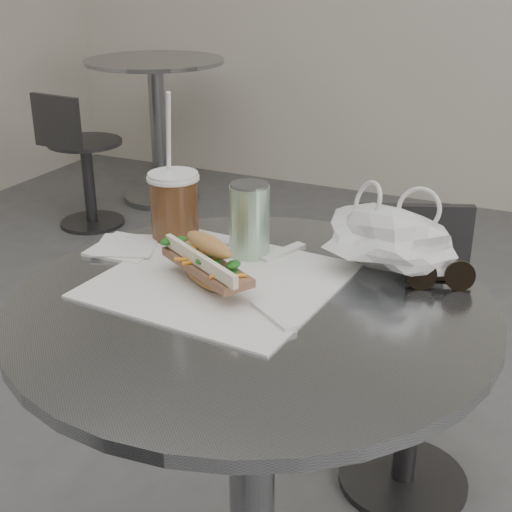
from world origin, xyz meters
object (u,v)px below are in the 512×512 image
at_px(cafe_table, 252,443).
at_px(sunglasses, 440,277).
at_px(bg_table, 157,114).
at_px(drink_can, 249,221).
at_px(iced_coffee, 174,205).
at_px(chair_far, 410,370).
at_px(banh_mi, 207,262).
at_px(bg_chair, 82,168).

height_order(cafe_table, sunglasses, sunglasses).
xyz_separation_m(bg_table, drink_can, (1.52, -2.05, 0.34)).
bearing_deg(sunglasses, iced_coffee, 158.18).
bearing_deg(bg_table, sunglasses, -47.62).
xyz_separation_m(iced_coffee, drink_can, (0.16, -0.01, -0.00)).
height_order(chair_far, banh_mi, banh_mi).
bearing_deg(chair_far, bg_table, -65.22).
relative_size(bg_table, sunglasses, 6.87).
distance_m(bg_table, banh_mi, 2.68).
xyz_separation_m(cafe_table, sunglasses, (0.25, 0.17, 0.29)).
bearing_deg(sunglasses, bg_chair, 120.21).
distance_m(sunglasses, drink_can, 0.34).
distance_m(bg_table, chair_far, 2.37).
bearing_deg(bg_chair, sunglasses, -32.73).
relative_size(bg_table, iced_coffee, 2.66).
xyz_separation_m(banh_mi, sunglasses, (0.34, 0.15, -0.02)).
distance_m(banh_mi, sunglasses, 0.37).
relative_size(banh_mi, sunglasses, 2.33).
bearing_deg(bg_chair, chair_far, -25.57).
distance_m(chair_far, drink_can, 0.70).
height_order(cafe_table, chair_far, cafe_table).
bearing_deg(sunglasses, cafe_table, -168.57).
height_order(bg_chair, sunglasses, sunglasses).
distance_m(banh_mi, drink_can, 0.14).
bearing_deg(bg_chair, iced_coffee, -40.95).
distance_m(bg_chair, iced_coffee, 2.18).
relative_size(bg_table, bg_chair, 1.13).
bearing_deg(sunglasses, banh_mi, -177.79).
height_order(bg_chair, banh_mi, banh_mi).
xyz_separation_m(bg_table, sunglasses, (1.85, -2.03, 0.29)).
distance_m(bg_table, iced_coffee, 2.47).
distance_m(iced_coffee, sunglasses, 0.50).
bearing_deg(iced_coffee, cafe_table, -34.98).
height_order(cafe_table, banh_mi, banh_mi).
height_order(cafe_table, bg_table, same).
bearing_deg(chair_far, iced_coffee, 26.45).
distance_m(cafe_table, iced_coffee, 0.45).
distance_m(chair_far, iced_coffee, 0.76).
xyz_separation_m(chair_far, sunglasses, (0.12, -0.43, 0.45)).
xyz_separation_m(cafe_table, banh_mi, (-0.09, 0.02, 0.32)).
xyz_separation_m(cafe_table, drink_can, (-0.08, 0.15, 0.34)).
bearing_deg(iced_coffee, bg_table, 123.81).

